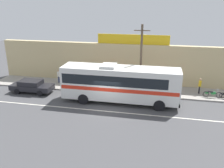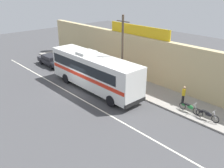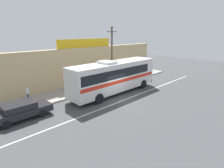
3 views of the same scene
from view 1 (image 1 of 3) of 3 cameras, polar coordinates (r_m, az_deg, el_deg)
ground_plane at (r=22.44m, az=-1.29°, el=-5.67°), size 70.00×70.00×0.00m
sidewalk_slab at (r=27.12m, az=1.17°, el=-0.98°), size 30.00×3.60×0.14m
storefront_facade at (r=28.44m, az=2.00°, el=4.91°), size 30.00×0.70×4.80m
storefront_billboard at (r=27.65m, az=5.08°, el=10.67°), size 8.27×0.12×1.10m
road_center_stripe at (r=21.74m, az=-1.76°, el=-6.54°), size 30.00×0.14×0.01m
intercity_bus at (r=22.89m, az=1.77°, el=0.41°), size 11.33×2.68×3.78m
parked_car at (r=27.28m, az=-18.79°, el=-0.43°), size 4.57×1.87×1.37m
utility_pole at (r=24.26m, az=6.98°, el=5.87°), size 1.60×0.22×7.25m
motorcycle_red at (r=26.27m, az=23.00°, el=-2.12°), size 1.89×0.56×0.94m
pedestrian_far_right at (r=29.14m, az=-12.74°, el=2.08°), size 0.30×0.48×1.62m
pedestrian_far_left at (r=26.63m, az=-2.60°, el=1.03°), size 0.30×0.48×1.70m
pedestrian_by_curb at (r=26.70m, az=20.41°, el=-0.18°), size 0.30×0.48×1.68m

